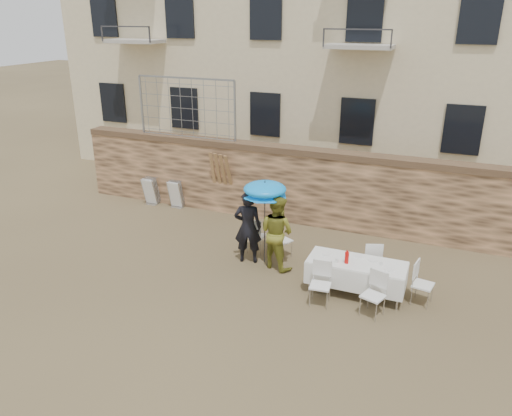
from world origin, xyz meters
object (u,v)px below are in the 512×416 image
at_px(banquet_table, 357,263).
at_px(table_chair_side, 423,284).
at_px(table_chair_front_right, 373,295).
at_px(table_chair_front_left, 320,285).
at_px(table_chair_back, 372,260).
at_px(woman_dress, 277,232).
at_px(chair_stack_left, 153,189).
at_px(umbrella, 265,192).
at_px(chair_stack_right, 177,193).
at_px(couple_chair_right, 282,239).
at_px(soda_bottle, 347,258).
at_px(couple_chair_left, 256,235).
at_px(man_suit, 248,227).

distance_m(banquet_table, table_chair_side, 1.43).
bearing_deg(table_chair_front_right, table_chair_front_left, -161.19).
xyz_separation_m(table_chair_front_left, table_chair_back, (0.80, 1.55, 0.00)).
relative_size(woman_dress, chair_stack_left, 2.00).
distance_m(umbrella, chair_stack_right, 4.88).
relative_size(umbrella, couple_chair_right, 2.06).
relative_size(table_chair_front_left, table_chair_back, 1.00).
height_order(umbrella, table_chair_side, umbrella).
relative_size(soda_bottle, chair_stack_left, 0.28).
xyz_separation_m(chair_stack_left, chair_stack_right, (0.90, 0.00, 0.00)).
relative_size(couple_chair_right, table_chair_back, 1.00).
height_order(table_chair_side, chair_stack_left, table_chair_side).
xyz_separation_m(soda_bottle, table_chair_front_right, (0.70, -0.60, -0.43)).
bearing_deg(woman_dress, table_chair_back, -152.45).
xyz_separation_m(table_chair_front_left, chair_stack_right, (-5.73, 3.87, -0.02)).
relative_size(banquet_table, chair_stack_right, 2.28).
height_order(couple_chair_left, table_chair_side, same).
height_order(table_chair_front_left, chair_stack_right, table_chair_front_left).
height_order(man_suit, banquet_table, man_suit).
bearing_deg(table_chair_side, soda_bottle, 108.97).
bearing_deg(couple_chair_right, banquet_table, 179.49).
bearing_deg(umbrella, chair_stack_right, 147.51).
xyz_separation_m(man_suit, umbrella, (0.40, 0.10, 0.94)).
distance_m(couple_chair_right, chair_stack_left, 5.54).
bearing_deg(table_chair_front_left, chair_stack_right, 140.21).
bearing_deg(table_chair_side, couple_chair_left, 87.13).
bearing_deg(soda_bottle, couple_chair_right, 147.25).
bearing_deg(soda_bottle, chair_stack_left, 155.03).
distance_m(woman_dress, chair_stack_right, 5.04).
bearing_deg(banquet_table, table_chair_front_left, -128.66).
distance_m(woman_dress, table_chair_back, 2.30).
relative_size(table_chair_front_left, table_chair_side, 1.00).
distance_m(table_chair_side, chair_stack_right, 8.30).
distance_m(man_suit, chair_stack_right, 4.42).
bearing_deg(couple_chair_left, umbrella, 131.41).
relative_size(soda_bottle, table_chair_side, 0.27).
relative_size(soda_bottle, table_chair_front_right, 0.27).
height_order(woman_dress, table_chair_back, woman_dress).
xyz_separation_m(table_chair_side, chair_stack_right, (-7.73, 3.02, -0.02)).
bearing_deg(man_suit, banquet_table, 153.71).
height_order(couple_chair_left, soda_bottle, soda_bottle).
bearing_deg(soda_bottle, umbrella, 160.76).
bearing_deg(chair_stack_left, couple_chair_left, -24.88).
xyz_separation_m(couple_chair_right, chair_stack_right, (-4.24, 2.06, -0.02)).
bearing_deg(table_chair_back, banquet_table, 56.57).
bearing_deg(woman_dress, table_chair_side, -166.62).
distance_m(umbrella, table_chair_side, 4.06).
distance_m(umbrella, chair_stack_left, 5.63).
distance_m(couple_chair_left, table_chair_front_right, 3.75).
height_order(man_suit, chair_stack_right, man_suit).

